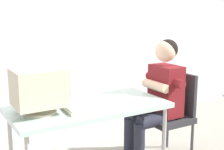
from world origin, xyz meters
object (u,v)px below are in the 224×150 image
at_px(desk, 89,111).
at_px(person_seated, 158,95).
at_px(keyboard, 73,107).
at_px(crt_monitor, 39,88).
at_px(office_chair, 172,111).

relative_size(desk, person_seated, 1.09).
bearing_deg(person_seated, keyboard, -176.95).
distance_m(crt_monitor, office_chair, 1.51).
xyz_separation_m(office_chair, person_seated, (-0.19, 0.00, 0.20)).
distance_m(desk, keyboard, 0.19).
height_order(office_chair, person_seated, person_seated).
bearing_deg(desk, keyboard, -172.07).
bearing_deg(office_chair, desk, -178.39).
height_order(crt_monitor, person_seated, person_seated).
height_order(keyboard, person_seated, person_seated).
bearing_deg(office_chair, crt_monitor, -179.06).
bearing_deg(desk, office_chair, 1.61).
height_order(crt_monitor, keyboard, crt_monitor).
height_order(desk, person_seated, person_seated).
distance_m(keyboard, person_seated, 0.98).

